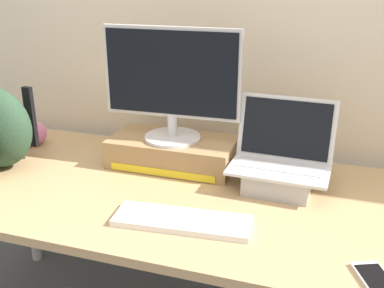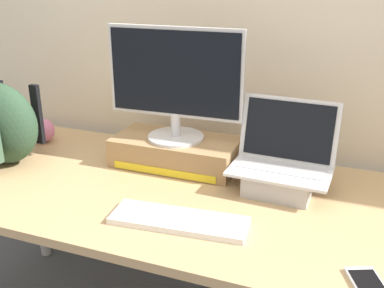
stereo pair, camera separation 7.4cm
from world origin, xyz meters
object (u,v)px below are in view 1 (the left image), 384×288
object	(u,v)px
desktop_monitor	(172,83)
toner_box_yellow	(173,152)
external_keyboard	(182,221)
plush_toy	(34,133)
cell_phone	(376,281)
open_laptop	(280,170)

from	to	relation	value
desktop_monitor	toner_box_yellow	bearing A→B (deg)	90.78
desktop_monitor	external_keyboard	world-z (taller)	desktop_monitor
external_keyboard	plush_toy	size ratio (longest dim) A/B	4.07
toner_box_yellow	cell_phone	xyz separation A→B (m)	(0.72, -0.52, -0.05)
plush_toy	desktop_monitor	bearing A→B (deg)	-1.66
toner_box_yellow	desktop_monitor	bearing A→B (deg)	-87.23
plush_toy	external_keyboard	bearing A→B (deg)	-27.19
cell_phone	toner_box_yellow	bearing A→B (deg)	121.13
desktop_monitor	external_keyboard	xyz separation A→B (m)	(0.18, -0.40, -0.32)
desktop_monitor	plush_toy	xyz separation A→B (m)	(-0.64, 0.02, -0.27)
desktop_monitor	open_laptop	size ratio (longest dim) A/B	1.49
open_laptop	cell_phone	bearing A→B (deg)	-53.66
desktop_monitor	open_laptop	distance (m)	0.50
desktop_monitor	cell_phone	xyz separation A→B (m)	(0.72, -0.52, -0.32)
open_laptop	cell_phone	xyz separation A→B (m)	(0.30, -0.45, -0.06)
cell_phone	plush_toy	world-z (taller)	plush_toy
desktop_monitor	cell_phone	size ratio (longest dim) A/B	3.13
toner_box_yellow	plush_toy	size ratio (longest dim) A/B	4.58
toner_box_yellow	plush_toy	world-z (taller)	toner_box_yellow
toner_box_yellow	open_laptop	world-z (taller)	open_laptop
cell_phone	desktop_monitor	bearing A→B (deg)	121.19
desktop_monitor	open_laptop	bearing A→B (deg)	-11.19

